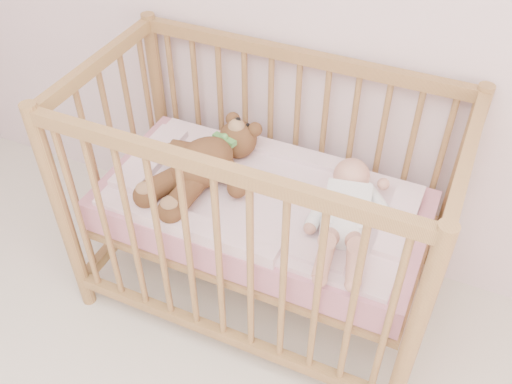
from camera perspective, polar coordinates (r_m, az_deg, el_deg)
The scene contains 5 objects.
crib at distance 2.16m, azimuth 0.54°, elevation -1.55°, with size 1.36×0.76×1.00m, color #A28044, non-canonical shape.
mattress at distance 2.17m, azimuth 0.54°, elevation -1.83°, with size 1.22×0.62×0.13m, color pink.
blanket at distance 2.11m, azimuth 0.55°, elevation -0.37°, with size 1.10×0.58×0.06m, color #ECA3B0, non-canonical shape.
baby at distance 1.98m, azimuth 9.05°, elevation -1.74°, with size 0.29×0.60×0.14m, color white, non-canonical shape.
teddy_bear at distance 2.13m, azimuth -5.37°, elevation 2.71°, with size 0.42×0.60×0.17m, color brown, non-canonical shape.
Camera 1 is at (0.44, 0.17, 1.99)m, focal length 40.00 mm.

